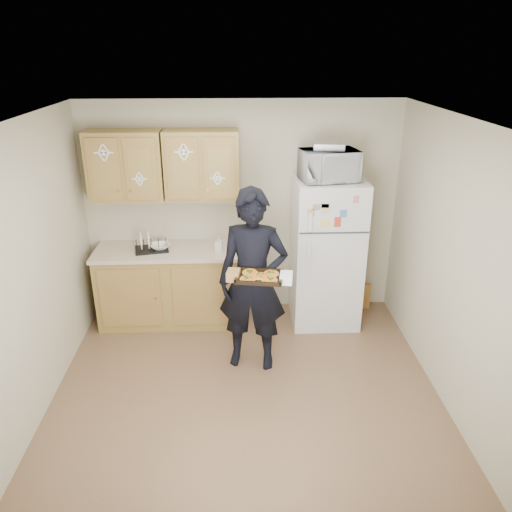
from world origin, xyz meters
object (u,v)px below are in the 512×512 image
object	(u,v)px
person	(253,282)
microwave	(329,165)
baking_tray	(260,277)
refrigerator	(326,253)
dish_rack	(151,244)

from	to	relation	value
person	microwave	distance (m)	1.50
baking_tray	microwave	distance (m)	1.55
refrigerator	dish_rack	world-z (taller)	refrigerator
refrigerator	dish_rack	size ratio (longest dim) A/B	4.71
person	refrigerator	bearing A→B (deg)	54.50
refrigerator	baking_tray	size ratio (longest dim) A/B	4.06
person	dish_rack	bearing A→B (deg)	150.42
microwave	refrigerator	bearing A→B (deg)	43.79
person	baking_tray	distance (m)	0.35
person	microwave	size ratio (longest dim) A/B	3.14
baking_tray	dish_rack	xyz separation A→B (m)	(-1.16, 1.20, -0.13)
refrigerator	person	world-z (taller)	person
refrigerator	microwave	xyz separation A→B (m)	(-0.04, -0.05, 1.01)
baking_tray	dish_rack	bearing A→B (deg)	143.60
baking_tray	microwave	size ratio (longest dim) A/B	0.71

